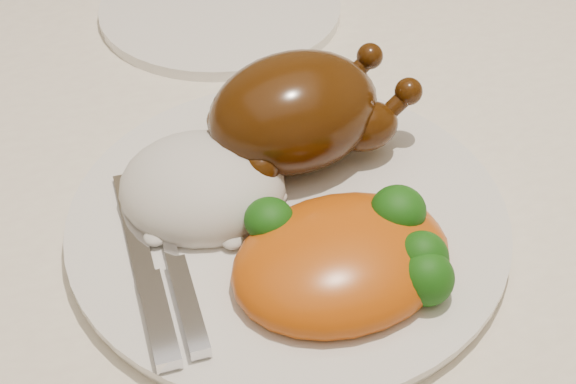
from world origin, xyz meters
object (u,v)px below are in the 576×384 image
object	(u,v)px
dinner_plate	(288,220)
side_plate	(221,9)
roast_chicken	(299,111)
dining_table	(123,259)

from	to	relation	value
dinner_plate	side_plate	xyz separation A→B (m)	(0.03, 0.29, -0.00)
side_plate	roast_chicken	xyz separation A→B (m)	(-0.00, -0.23, 0.05)
dinner_plate	side_plate	distance (m)	0.29
dining_table	roast_chicken	distance (m)	0.21
dining_table	side_plate	bearing A→B (deg)	53.35
dining_table	dinner_plate	size ratio (longest dim) A/B	5.45
dining_table	dinner_plate	world-z (taller)	dinner_plate
dining_table	roast_chicken	size ratio (longest dim) A/B	9.89
dining_table	dinner_plate	xyz separation A→B (m)	(0.11, -0.10, 0.11)
dinner_plate	roast_chicken	size ratio (longest dim) A/B	1.81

